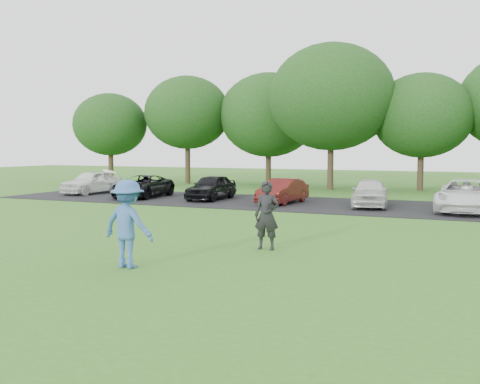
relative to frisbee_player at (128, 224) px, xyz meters
The scene contains 6 objects.
ground 1.34m from the frisbee_player, 39.31° to the left, with size 100.00×100.00×0.00m, color #306F1F.
parking_lot 13.67m from the frisbee_player, 86.82° to the left, with size 32.00×6.50×0.03m, color black.
frisbee_player is the anchor object (origin of this frame).
camera_bystander 3.60m from the frisbee_player, 57.10° to the left, with size 0.65×0.47×1.70m.
parked_cars 13.57m from the frisbee_player, 82.35° to the left, with size 28.03×4.92×1.26m.
tree_row 23.82m from the frisbee_player, 84.46° to the left, with size 42.39×9.85×8.64m.
Camera 1 is at (5.80, -9.80, 2.51)m, focal length 40.00 mm.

